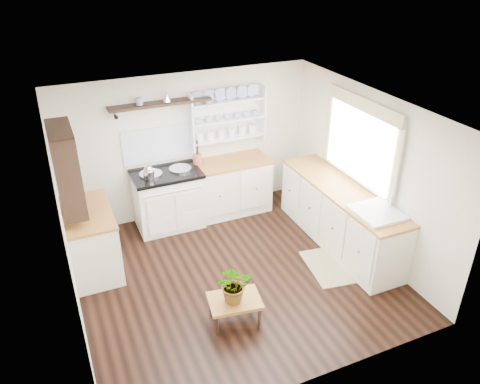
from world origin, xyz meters
name	(u,v)px	position (x,y,z in m)	size (l,w,h in m)	color
floor	(235,274)	(0.00, 0.00, 0.00)	(4.00, 3.80, 0.01)	black
wall_back	(187,146)	(0.00, 1.90, 1.15)	(4.00, 0.02, 2.30)	beige
wall_right	(367,172)	(2.00, 0.00, 1.15)	(0.02, 3.80, 2.30)	beige
wall_left	(66,236)	(-2.00, 0.00, 1.15)	(0.02, 3.80, 2.30)	beige
ceiling	(234,111)	(0.00, 0.00, 2.30)	(4.00, 3.80, 0.01)	white
window	(361,141)	(1.95, 0.15, 1.56)	(0.08, 1.55, 1.22)	white
aga_cooker	(168,199)	(-0.45, 1.57, 0.47)	(1.03, 0.72, 0.95)	white
back_cabinets	(230,186)	(0.60, 1.60, 0.46)	(1.27, 0.63, 0.90)	silver
right_cabinets	(340,215)	(1.70, 0.10, 0.46)	(0.62, 2.43, 0.90)	silver
belfast_sink	(376,220)	(1.70, -0.65, 0.80)	(0.55, 0.60, 0.45)	white
left_cabinets	(92,240)	(-1.70, 0.90, 0.46)	(0.62, 1.13, 0.90)	silver
plate_rack	(226,116)	(0.65, 1.86, 1.56)	(1.20, 0.22, 0.90)	white
high_shelf	(160,104)	(-0.40, 1.78, 1.91)	(1.50, 0.29, 0.16)	black
left_shelving	(66,168)	(-1.84, 0.90, 1.55)	(0.28, 0.80, 1.05)	black
kettle	(149,172)	(-0.73, 1.45, 1.03)	(0.17, 0.17, 0.20)	silver
utensil_crock	(197,159)	(0.08, 1.68, 0.99)	(0.14, 0.14, 0.16)	#A8513D
center_table	(235,302)	(-0.35, -0.81, 0.28)	(0.66, 0.52, 0.33)	brown
potted_plant	(235,284)	(-0.35, -0.81, 0.55)	(0.41, 0.35, 0.45)	#3F7233
floor_rug	(329,266)	(1.25, -0.38, 0.01)	(0.55, 0.85, 0.02)	olive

